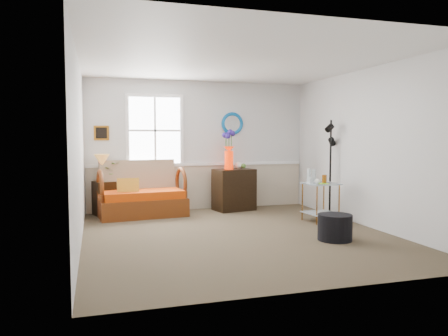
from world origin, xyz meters
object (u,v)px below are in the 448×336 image
object	(u,v)px
loveseat	(142,188)
floor_lamp	(330,169)
side_table	(320,202)
ottoman	(335,227)
cabinet	(234,190)
lamp_stand	(104,198)

from	to	relation	value
loveseat	floor_lamp	distance (m)	3.51
side_table	ottoman	xyz separation A→B (m)	(-0.48, -1.30, -0.15)
loveseat	ottoman	size ratio (longest dim) A/B	3.24
cabinet	floor_lamp	size ratio (longest dim) A/B	0.46
cabinet	side_table	xyz separation A→B (m)	(1.09, -1.55, -0.08)
cabinet	floor_lamp	bearing A→B (deg)	-50.62
loveseat	side_table	size ratio (longest dim) A/B	2.33
floor_lamp	ottoman	world-z (taller)	floor_lamp
lamp_stand	side_table	distance (m)	4.00
loveseat	lamp_stand	world-z (taller)	loveseat
lamp_stand	cabinet	distance (m)	2.53
lamp_stand	floor_lamp	size ratio (longest dim) A/B	0.36
loveseat	cabinet	size ratio (longest dim) A/B	1.90
cabinet	floor_lamp	distance (m)	1.96
lamp_stand	ottoman	bearing A→B (deg)	-44.08
cabinet	ottoman	distance (m)	2.92
lamp_stand	cabinet	bearing A→B (deg)	-4.14
loveseat	cabinet	distance (m)	1.85
lamp_stand	cabinet	size ratio (longest dim) A/B	0.77
loveseat	cabinet	xyz separation A→B (m)	(1.84, 0.12, -0.10)
loveseat	side_table	bearing A→B (deg)	-31.99
ottoman	loveseat	bearing A→B (deg)	131.93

